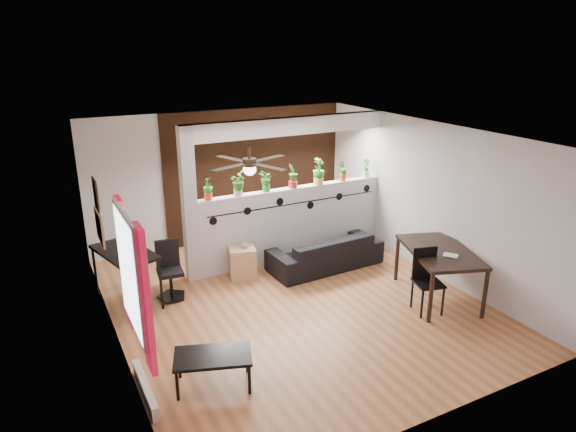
{
  "coord_description": "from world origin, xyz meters",
  "views": [
    {
      "loc": [
        -3.35,
        -6.27,
        3.84
      ],
      "look_at": [
        0.23,
        0.6,
        1.18
      ],
      "focal_mm": 32.0,
      "sensor_mm": 36.0,
      "label": 1
    }
  ],
  "objects_px": {
    "potted_plant_3": "(293,175)",
    "folding_chair": "(426,274)",
    "potted_plant_0": "(208,188)",
    "computer_desk": "(125,256)",
    "potted_plant_4": "(319,171)",
    "sofa": "(325,252)",
    "potted_plant_6": "(366,167)",
    "dining_table": "(440,255)",
    "office_chair": "(170,274)",
    "cube_shelf": "(242,263)",
    "coffee_table": "(213,358)",
    "potted_plant_2": "(266,180)",
    "cup": "(245,245)",
    "potted_plant_5": "(343,170)",
    "ceiling_fan": "(250,165)",
    "potted_plant_1": "(238,183)"
  },
  "relations": [
    {
      "from": "potted_plant_6",
      "to": "coffee_table",
      "type": "height_order",
      "value": "potted_plant_6"
    },
    {
      "from": "computer_desk",
      "to": "ceiling_fan",
      "type": "bearing_deg",
      "value": -45.2
    },
    {
      "from": "potted_plant_0",
      "to": "coffee_table",
      "type": "bearing_deg",
      "value": -109.2
    },
    {
      "from": "potted_plant_3",
      "to": "folding_chair",
      "type": "bearing_deg",
      "value": -72.22
    },
    {
      "from": "ceiling_fan",
      "to": "cube_shelf",
      "type": "distance_m",
      "value": 2.56
    },
    {
      "from": "sofa",
      "to": "potted_plant_4",
      "type": "bearing_deg",
      "value": -111.07
    },
    {
      "from": "sofa",
      "to": "computer_desk",
      "type": "height_order",
      "value": "computer_desk"
    },
    {
      "from": "computer_desk",
      "to": "office_chair",
      "type": "distance_m",
      "value": 0.74
    },
    {
      "from": "potted_plant_5",
      "to": "dining_table",
      "type": "xyz_separation_m",
      "value": [
        0.2,
        -2.43,
        -0.82
      ]
    },
    {
      "from": "potted_plant_4",
      "to": "sofa",
      "type": "bearing_deg",
      "value": -108.52
    },
    {
      "from": "potted_plant_2",
      "to": "computer_desk",
      "type": "relative_size",
      "value": 0.29
    },
    {
      "from": "coffee_table",
      "to": "office_chair",
      "type": "bearing_deg",
      "value": 86.35
    },
    {
      "from": "potted_plant_1",
      "to": "potted_plant_6",
      "type": "bearing_deg",
      "value": 0.0
    },
    {
      "from": "potted_plant_3",
      "to": "cube_shelf",
      "type": "bearing_deg",
      "value": -163.56
    },
    {
      "from": "potted_plant_2",
      "to": "potted_plant_1",
      "type": "bearing_deg",
      "value": 180.0
    },
    {
      "from": "potted_plant_6",
      "to": "office_chair",
      "type": "bearing_deg",
      "value": -173.05
    },
    {
      "from": "cup",
      "to": "computer_desk",
      "type": "relative_size",
      "value": 0.09
    },
    {
      "from": "potted_plant_1",
      "to": "dining_table",
      "type": "height_order",
      "value": "potted_plant_1"
    },
    {
      "from": "potted_plant_0",
      "to": "potted_plant_6",
      "type": "xyz_separation_m",
      "value": [
        3.16,
        0.0,
        -0.01
      ]
    },
    {
      "from": "potted_plant_0",
      "to": "potted_plant_2",
      "type": "distance_m",
      "value": 1.05
    },
    {
      "from": "ceiling_fan",
      "to": "potted_plant_3",
      "type": "relative_size",
      "value": 2.73
    },
    {
      "from": "ceiling_fan",
      "to": "potted_plant_6",
      "type": "relative_size",
      "value": 3.27
    },
    {
      "from": "potted_plant_2",
      "to": "potted_plant_5",
      "type": "relative_size",
      "value": 1.04
    },
    {
      "from": "potted_plant_5",
      "to": "computer_desk",
      "type": "height_order",
      "value": "potted_plant_5"
    },
    {
      "from": "cube_shelf",
      "to": "dining_table",
      "type": "relative_size",
      "value": 0.31
    },
    {
      "from": "dining_table",
      "to": "potted_plant_0",
      "type": "bearing_deg",
      "value": 139.43
    },
    {
      "from": "ceiling_fan",
      "to": "folding_chair",
      "type": "bearing_deg",
      "value": -18.5
    },
    {
      "from": "cube_shelf",
      "to": "coffee_table",
      "type": "bearing_deg",
      "value": -104.78
    },
    {
      "from": "office_chair",
      "to": "folding_chair",
      "type": "height_order",
      "value": "folding_chair"
    },
    {
      "from": "dining_table",
      "to": "potted_plant_6",
      "type": "bearing_deg",
      "value": 82.44
    },
    {
      "from": "potted_plant_6",
      "to": "computer_desk",
      "type": "distance_m",
      "value": 4.71
    },
    {
      "from": "potted_plant_1",
      "to": "potted_plant_3",
      "type": "height_order",
      "value": "potted_plant_3"
    },
    {
      "from": "potted_plant_3",
      "to": "coffee_table",
      "type": "relative_size",
      "value": 0.44
    },
    {
      "from": "dining_table",
      "to": "folding_chair",
      "type": "height_order",
      "value": "folding_chair"
    },
    {
      "from": "cube_shelf",
      "to": "coffee_table",
      "type": "distance_m",
      "value": 2.92
    },
    {
      "from": "coffee_table",
      "to": "potted_plant_6",
      "type": "bearing_deg",
      "value": 34.71
    },
    {
      "from": "potted_plant_1",
      "to": "potted_plant_0",
      "type": "bearing_deg",
      "value": 180.0
    },
    {
      "from": "dining_table",
      "to": "coffee_table",
      "type": "bearing_deg",
      "value": -173.24
    },
    {
      "from": "potted_plant_5",
      "to": "dining_table",
      "type": "height_order",
      "value": "potted_plant_5"
    },
    {
      "from": "potted_plant_2",
      "to": "sofa",
      "type": "height_order",
      "value": "potted_plant_2"
    },
    {
      "from": "potted_plant_3",
      "to": "folding_chair",
      "type": "height_order",
      "value": "potted_plant_3"
    },
    {
      "from": "folding_chair",
      "to": "potted_plant_6",
      "type": "bearing_deg",
      "value": 74.18
    },
    {
      "from": "potted_plant_0",
      "to": "computer_desk",
      "type": "distance_m",
      "value": 1.7
    },
    {
      "from": "cup",
      "to": "folding_chair",
      "type": "relative_size",
      "value": 0.12
    },
    {
      "from": "potted_plant_0",
      "to": "computer_desk",
      "type": "bearing_deg",
      "value": -166.98
    },
    {
      "from": "potted_plant_3",
      "to": "dining_table",
      "type": "height_order",
      "value": "potted_plant_3"
    },
    {
      "from": "potted_plant_3",
      "to": "computer_desk",
      "type": "xyz_separation_m",
      "value": [
        -3.05,
        -0.34,
        -0.81
      ]
    },
    {
      "from": "potted_plant_5",
      "to": "sofa",
      "type": "xyz_separation_m",
      "value": [
        -0.74,
        -0.64,
        -1.26
      ]
    },
    {
      "from": "potted_plant_1",
      "to": "cube_shelf",
      "type": "xyz_separation_m",
      "value": [
        -0.1,
        -0.34,
        -1.31
      ]
    },
    {
      "from": "potted_plant_0",
      "to": "dining_table",
      "type": "height_order",
      "value": "potted_plant_0"
    }
  ]
}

